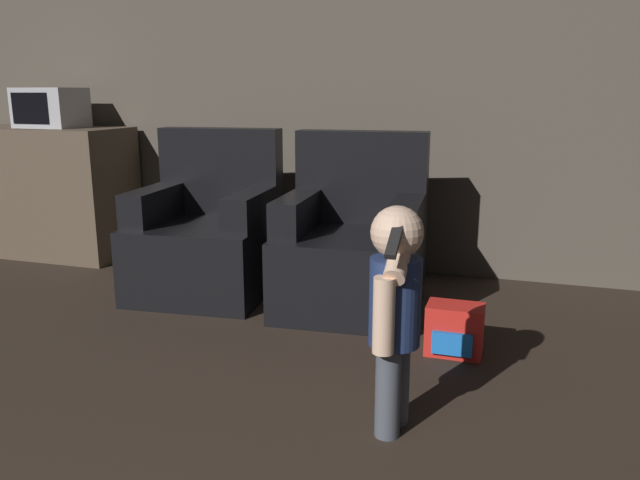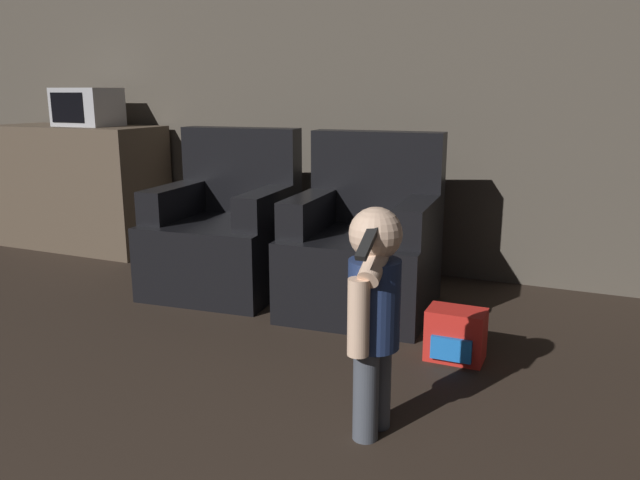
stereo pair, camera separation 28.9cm
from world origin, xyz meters
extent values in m
cube|color=#51493F|center=(0.00, 4.50, 1.30)|extent=(8.40, 0.05, 2.60)
cube|color=black|center=(-0.79, 3.61, 0.22)|extent=(0.85, 0.85, 0.45)
cube|color=black|center=(-0.81, 3.92, 0.72)|extent=(0.79, 0.23, 0.54)
cube|color=black|center=(-1.10, 3.58, 0.55)|extent=(0.21, 0.64, 0.20)
cube|color=black|center=(-0.48, 3.63, 0.55)|extent=(0.21, 0.64, 0.20)
cube|color=black|center=(0.14, 3.61, 0.22)|extent=(0.83, 0.84, 0.45)
cube|color=black|center=(0.11, 3.92, 0.72)|extent=(0.79, 0.21, 0.54)
cube|color=black|center=(-0.17, 3.58, 0.55)|extent=(0.20, 0.64, 0.20)
cube|color=black|center=(0.45, 3.63, 0.55)|extent=(0.20, 0.64, 0.20)
cylinder|color=#474C56|center=(0.63, 2.43, 0.17)|extent=(0.09, 0.09, 0.34)
cylinder|color=#474C56|center=(0.62, 2.33, 0.17)|extent=(0.09, 0.09, 0.34)
cylinder|color=navy|center=(0.63, 2.38, 0.49)|extent=(0.18, 0.18, 0.32)
sphere|color=beige|center=(0.63, 2.38, 0.75)|extent=(0.18, 0.18, 0.18)
cylinder|color=beige|center=(0.61, 2.27, 0.48)|extent=(0.08, 0.08, 0.27)
cylinder|color=beige|center=(0.64, 2.38, 0.68)|extent=(0.08, 0.27, 0.20)
cube|color=black|center=(0.64, 2.27, 0.75)|extent=(0.04, 0.16, 0.10)
cube|color=red|center=(0.77, 3.15, 0.12)|extent=(0.26, 0.17, 0.24)
cube|color=blue|center=(0.77, 3.05, 0.08)|extent=(0.18, 0.02, 0.11)
cube|color=brown|center=(-2.43, 4.14, 0.48)|extent=(1.34, 0.58, 0.96)
cube|color=#B7B7BC|center=(-2.29, 4.14, 1.10)|extent=(0.44, 0.34, 0.29)
cube|color=black|center=(-2.32, 3.97, 1.10)|extent=(0.31, 0.01, 0.22)
camera|label=1|loc=(1.02, 0.32, 1.22)|focal=35.00mm
camera|label=2|loc=(1.29, 0.42, 1.22)|focal=35.00mm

